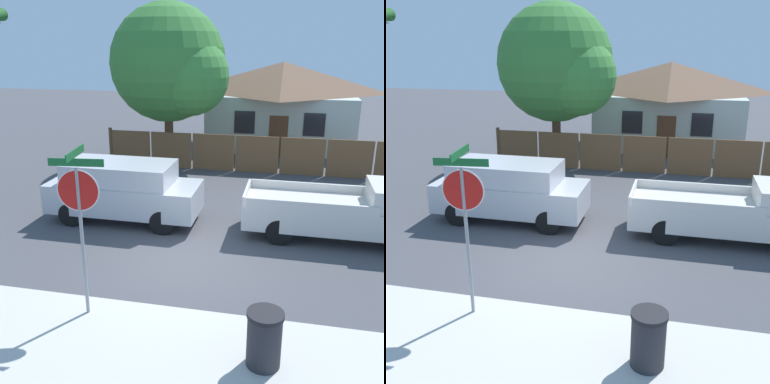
# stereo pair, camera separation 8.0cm
# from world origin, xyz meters

# --- Properties ---
(ground_plane) EXTENTS (80.00, 80.00, 0.00)m
(ground_plane) POSITION_xyz_m (0.00, 0.00, 0.00)
(ground_plane) COLOR #47474C
(sidewalk_strip) EXTENTS (36.00, 3.20, 0.01)m
(sidewalk_strip) POSITION_xyz_m (0.00, -3.60, 0.00)
(sidewalk_strip) COLOR beige
(sidewalk_strip) RESTS_ON ground
(wooden_fence) EXTENTS (13.43, 0.12, 1.69)m
(wooden_fence) POSITION_xyz_m (1.08, 8.90, 0.80)
(wooden_fence) COLOR brown
(wooden_fence) RESTS_ON ground
(house) EXTENTS (7.97, 6.21, 4.40)m
(house) POSITION_xyz_m (1.85, 14.89, 2.28)
(house) COLOR #B2C1B7
(house) RESTS_ON ground
(oak_tree) EXTENTS (5.38, 5.12, 7.07)m
(oak_tree) POSITION_xyz_m (-2.79, 9.58, 4.39)
(oak_tree) COLOR brown
(oak_tree) RESTS_ON ground
(red_suv) EXTENTS (4.71, 1.91, 1.88)m
(red_suv) POSITION_xyz_m (-2.55, 2.50, 1.01)
(red_suv) COLOR #B7B7BC
(red_suv) RESTS_ON ground
(orange_pickup) EXTENTS (5.56, 1.92, 1.69)m
(orange_pickup) POSITION_xyz_m (4.28, 2.50, 0.83)
(orange_pickup) COLOR silver
(orange_pickup) RESTS_ON ground
(stop_sign) EXTENTS (1.07, 0.96, 3.49)m
(stop_sign) POSITION_xyz_m (-1.47, -2.56, 2.42)
(stop_sign) COLOR gray
(stop_sign) RESTS_ON ground
(trash_bin) EXTENTS (0.64, 0.64, 1.05)m
(trash_bin) POSITION_xyz_m (2.21, -3.39, 0.53)
(trash_bin) COLOR #28282D
(trash_bin) RESTS_ON ground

